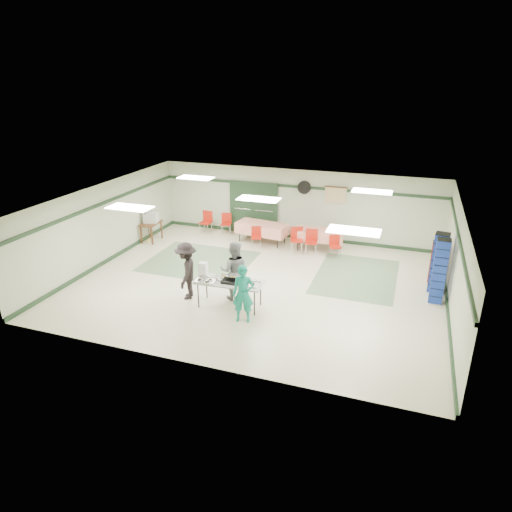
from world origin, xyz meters
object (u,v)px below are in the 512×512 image
(volunteer_dark, at_px, (186,271))
(printer_table, at_px, (151,225))
(chair_d, at_px, (256,235))
(chair_loose_a, at_px, (226,221))
(chair_loose_b, at_px, (207,220))
(crate_stack_red, at_px, (437,262))
(office_printer, at_px, (151,217))
(volunteer_grey, at_px, (234,271))
(chair_a, at_px, (311,239))
(broom, at_px, (147,225))
(dining_table_a, at_px, (319,234))
(crate_stack_blue_a, at_px, (439,263))
(volunteer_teal, at_px, (243,294))
(chair_b, at_px, (297,237))
(serving_table, at_px, (229,283))
(crate_stack_blue_b, at_px, (439,271))
(chair_c, at_px, (335,244))
(dining_table_b, at_px, (262,228))

(volunteer_dark, bearing_deg, printer_table, -154.43)
(chair_d, relative_size, chair_loose_a, 0.93)
(chair_loose_b, relative_size, crate_stack_red, 0.71)
(office_printer, bearing_deg, volunteer_grey, -49.51)
(chair_a, bearing_deg, printer_table, 177.37)
(chair_d, xyz_separation_m, crate_stack_red, (6.25, -1.04, 0.16))
(office_printer, height_order, broom, broom)
(chair_d, bearing_deg, dining_table_a, -3.96)
(office_printer, bearing_deg, crate_stack_blue_a, -19.60)
(volunteer_teal, height_order, chair_b, volunteer_teal)
(dining_table_a, xyz_separation_m, chair_loose_a, (-3.88, 0.48, -0.05))
(volunteer_grey, xyz_separation_m, chair_a, (1.30, 4.16, -0.31))
(dining_table_a, xyz_separation_m, chair_a, (-0.15, -0.56, -0.01))
(chair_b, xyz_separation_m, printer_table, (-5.59, -0.69, 0.07))
(serving_table, bearing_deg, volunteer_grey, 93.48)
(chair_loose_b, distance_m, crate_stack_red, 8.88)
(chair_b, xyz_separation_m, crate_stack_blue_b, (4.71, -2.49, 0.37))
(chair_b, bearing_deg, volunteer_teal, -108.59)
(dining_table_a, bearing_deg, volunteer_grey, -114.30)
(printer_table, bearing_deg, crate_stack_blue_a, -7.33)
(chair_loose_b, xyz_separation_m, crate_stack_red, (8.67, -1.90, 0.08))
(chair_d, bearing_deg, crate_stack_red, -27.89)
(chair_loose_b, height_order, broom, broom)
(office_printer, bearing_deg, serving_table, -52.92)
(dining_table_a, height_order, crate_stack_red, crate_stack_red)
(chair_loose_a, distance_m, chair_loose_b, 0.80)
(chair_c, xyz_separation_m, printer_table, (-6.98, -0.67, 0.16))
(crate_stack_blue_b, bearing_deg, chair_loose_a, 155.88)
(serving_table, height_order, volunteer_teal, volunteer_teal)
(chair_loose_b, bearing_deg, chair_b, -7.33)
(volunteer_teal, relative_size, dining_table_b, 0.75)
(chair_c, height_order, printer_table, chair_c)
(volunteer_dark, xyz_separation_m, crate_stack_red, (6.77, 3.51, -0.19))
(volunteer_dark, xyz_separation_m, chair_a, (2.60, 4.57, -0.28))
(office_printer, bearing_deg, volunteer_teal, -53.45)
(dining_table_b, xyz_separation_m, chair_d, (-0.03, -0.58, -0.08))
(volunteer_dark, relative_size, office_printer, 3.31)
(volunteer_dark, bearing_deg, volunteer_grey, 90.58)
(crate_stack_blue_a, distance_m, printer_table, 10.36)
(chair_a, height_order, chair_loose_b, chair_loose_b)
(volunteer_teal, distance_m, broom, 7.18)
(chair_loose_b, distance_m, printer_table, 2.25)
(dining_table_a, bearing_deg, crate_stack_blue_a, -37.23)
(chair_b, height_order, broom, broom)
(crate_stack_blue_a, bearing_deg, broom, 174.69)
(dining_table_b, bearing_deg, chair_b, -12.19)
(volunteer_teal, height_order, volunteer_dark, volunteer_dark)
(dining_table_b, height_order, chair_loose_b, chair_loose_b)
(dining_table_a, xyz_separation_m, crate_stack_red, (4.02, -1.61, 0.08))
(dining_table_b, height_order, chair_loose_a, chair_loose_a)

